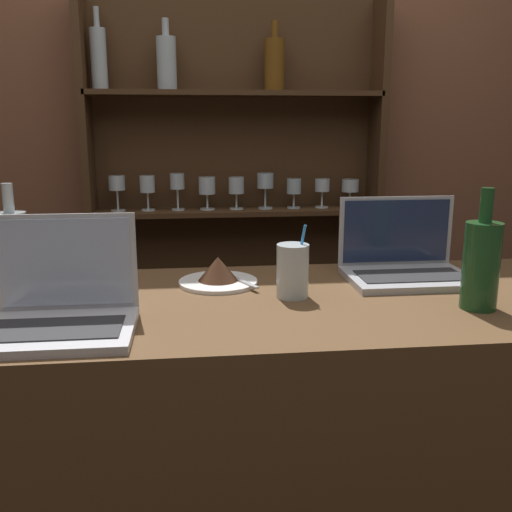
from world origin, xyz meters
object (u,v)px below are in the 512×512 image
at_px(laptop_far, 405,262).
at_px(wine_bottle_green, 481,263).
at_px(laptop_near, 61,307).
at_px(wine_bottle_clear, 13,247).
at_px(water_glass, 293,271).
at_px(cake_plate, 218,274).

relative_size(laptop_far, wine_bottle_green, 1.20).
xyz_separation_m(laptop_near, wine_bottle_clear, (-0.19, 0.36, 0.05)).
height_order(laptop_far, wine_bottle_clear, wine_bottle_clear).
bearing_deg(wine_bottle_green, water_glass, 161.63).
xyz_separation_m(laptop_near, cake_plate, (0.34, 0.30, -0.02)).
bearing_deg(wine_bottle_green, cake_plate, 155.00).
xyz_separation_m(cake_plate, wine_bottle_clear, (-0.53, 0.05, 0.07)).
bearing_deg(cake_plate, wine_bottle_clear, 174.05).
distance_m(laptop_far, cake_plate, 0.51).
height_order(laptop_near, cake_plate, laptop_near).
relative_size(cake_plate, water_glass, 1.17).
bearing_deg(laptop_far, water_glass, -157.33).
distance_m(laptop_near, laptop_far, 0.90).
distance_m(laptop_near, water_glass, 0.54).
height_order(laptop_near, laptop_far, laptop_near).
relative_size(laptop_far, wine_bottle_clear, 1.24).
bearing_deg(laptop_far, cake_plate, -179.44).
height_order(laptop_far, water_glass, laptop_far).
bearing_deg(laptop_near, wine_bottle_green, 1.98).
bearing_deg(laptop_far, wine_bottle_clear, 177.24).
bearing_deg(wine_bottle_clear, laptop_near, -61.78).
bearing_deg(cake_plate, water_glass, -37.97).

